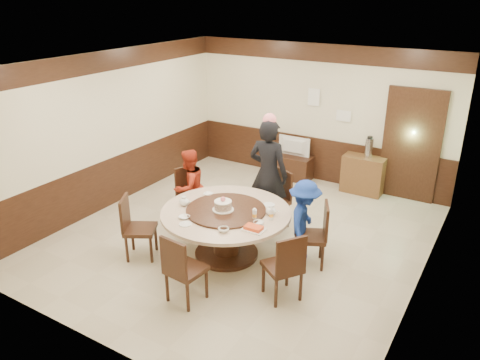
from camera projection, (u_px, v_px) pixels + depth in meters
The scene contains 29 objects.
room at pixel (244, 175), 7.29m from camera, with size 6.00×6.04×2.84m.
banquet_table at pixel (226, 224), 6.95m from camera, with size 1.92×1.92×0.78m.
chair_0 at pixel (311, 245), 6.81m from camera, with size 0.59×0.59×0.97m.
chair_1 at pixel (274, 209), 7.95m from camera, with size 0.59×0.60×0.97m.
chair_2 at pixel (193, 205), 8.08m from camera, with size 0.57×0.56×0.97m.
chair_3 at pixel (140, 238), 7.02m from camera, with size 0.60×0.60×0.97m.
chair_4 at pixel (185, 280), 6.01m from camera, with size 0.48×0.49×0.97m.
chair_5 at pixel (283, 277), 6.07m from camera, with size 0.62×0.61×0.97m.
person_standing at pixel (268, 174), 7.71m from camera, with size 0.68×0.45×1.88m, color black.
person_red at pixel (189, 187), 7.91m from camera, with size 0.64×0.50×1.32m, color #A42A15.
person_blue at pixel (304, 222), 6.79m from camera, with size 0.82×0.47×1.27m, color navy.
birthday_cake at pixel (223, 205), 6.80m from camera, with size 0.31×0.31×0.21m.
teapot_left at pixel (184, 202), 7.02m from camera, with size 0.17×0.15×0.13m, color white.
teapot_right at pixel (271, 211), 6.73m from camera, with size 0.17×0.15×0.13m, color white.
bowl_0 at pixel (208, 194), 7.38m from camera, with size 0.15×0.15×0.04m, color white.
bowl_1 at pixel (224, 230), 6.28m from camera, with size 0.15×0.15×0.05m, color white.
bowl_2 at pixel (184, 217), 6.63m from camera, with size 0.15×0.15×0.04m, color white.
bowl_3 at pixel (259, 223), 6.46m from camera, with size 0.15×0.15×0.05m, color white.
saucer_near at pixel (185, 224), 6.47m from camera, with size 0.18×0.18×0.01m, color white.
saucer_far at pixel (269, 205), 7.04m from camera, with size 0.18×0.18×0.01m, color white.
shrimp_platter at pixel (254, 228), 6.30m from camera, with size 0.30×0.20×0.06m.
bottle_0 at pixel (255, 215), 6.57m from camera, with size 0.06×0.06×0.16m, color white.
bottle_1 at pixel (271, 215), 6.58m from camera, with size 0.06×0.06×0.16m, color white.
tv_stand at pixel (292, 167), 9.98m from camera, with size 0.85×0.45×0.50m, color black.
television at pixel (293, 147), 9.80m from camera, with size 0.70×0.09×0.40m, color #949496.
side_cabinet at pixel (363, 175), 9.22m from camera, with size 0.80×0.40×0.75m, color brown.
thermos at pixel (369, 148), 8.98m from camera, with size 0.15×0.15×0.38m, color silver.
notice_left at pixel (314, 97), 9.42m from camera, with size 0.25×0.00×0.35m, color white.
notice_right at pixel (343, 116), 9.22m from camera, with size 0.30×0.00×0.22m, color white.
Camera 1 is at (3.46, -5.81, 3.77)m, focal length 35.00 mm.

